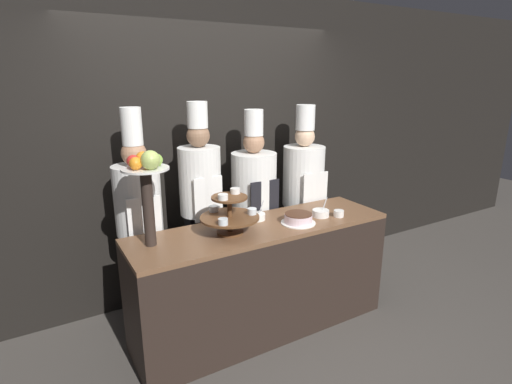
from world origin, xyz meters
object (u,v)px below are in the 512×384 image
(cake_round, at_px, (298,219))
(chef_center_left, at_px, (201,200))
(fruit_pedestal, at_px, (147,179))
(chef_right, at_px, (303,190))
(chef_left, at_px, (139,217))
(serving_bowl_far, at_px, (257,216))
(chef_center_right, at_px, (254,200))
(tiered_stand, at_px, (230,213))
(cup_white, at_px, (339,213))
(serving_bowl_near, at_px, (321,213))

(cake_round, height_order, chef_center_left, chef_center_left)
(fruit_pedestal, distance_m, chef_right, 1.77)
(chef_left, bearing_deg, serving_bowl_far, -24.48)
(chef_center_right, bearing_deg, chef_right, -0.00)
(tiered_stand, distance_m, chef_right, 1.21)
(tiered_stand, bearing_deg, fruit_pedestal, 172.74)
(cake_round, bearing_deg, tiered_stand, 171.25)
(tiered_stand, distance_m, cup_white, 0.97)
(cup_white, distance_m, serving_bowl_far, 0.68)
(serving_bowl_far, height_order, chef_center_right, chef_center_right)
(serving_bowl_near, height_order, serving_bowl_far, serving_bowl_near)
(tiered_stand, height_order, chef_center_right, chef_center_right)
(fruit_pedestal, height_order, serving_bowl_far, fruit_pedestal)
(cup_white, relative_size, chef_left, 0.05)
(cake_round, xyz_separation_m, chef_center_left, (-0.57, 0.63, 0.07))
(serving_bowl_near, relative_size, chef_left, 0.09)
(serving_bowl_near, distance_m, chef_center_left, 1.02)
(cup_white, bearing_deg, cake_round, 173.80)
(chef_center_left, bearing_deg, tiered_stand, -89.47)
(chef_center_left, bearing_deg, cup_white, -34.92)
(fruit_pedestal, height_order, chef_center_right, chef_center_right)
(serving_bowl_near, xyz_separation_m, chef_center_right, (-0.31, 0.59, 0.00))
(cake_round, bearing_deg, chef_center_right, 94.34)
(cake_round, relative_size, chef_center_left, 0.15)
(chef_center_left, bearing_deg, chef_left, -180.00)
(chef_right, bearing_deg, cup_white, -100.85)
(serving_bowl_near, distance_m, chef_right, 0.64)
(chef_left, xyz_separation_m, chef_center_right, (1.05, -0.00, -0.02))
(serving_bowl_near, relative_size, chef_right, 0.09)
(chef_left, height_order, chef_center_left, chef_center_left)
(cake_round, bearing_deg, serving_bowl_near, 8.50)
(cake_round, height_order, cup_white, cake_round)
(cup_white, distance_m, chef_center_left, 1.17)
(fruit_pedestal, relative_size, cup_white, 7.96)
(chef_center_left, bearing_deg, cake_round, -47.65)
(chef_center_right, bearing_deg, chef_left, 180.00)
(chef_right, bearing_deg, chef_center_left, 180.00)
(fruit_pedestal, distance_m, chef_left, 0.63)
(tiered_stand, relative_size, serving_bowl_near, 2.78)
(cup_white, xyz_separation_m, serving_bowl_far, (-0.63, 0.28, 0.00))
(serving_bowl_near, bearing_deg, cake_round, -171.50)
(tiered_stand, distance_m, cake_round, 0.58)
(serving_bowl_near, relative_size, serving_bowl_far, 1.02)
(serving_bowl_near, relative_size, chef_center_right, 0.09)
(fruit_pedestal, bearing_deg, chef_center_left, 39.46)
(fruit_pedestal, height_order, serving_bowl_near, fruit_pedestal)
(chef_center_right, bearing_deg, tiered_stand, -133.87)
(tiered_stand, distance_m, chef_center_left, 0.54)
(chef_right, bearing_deg, chef_center_right, 180.00)
(chef_right, bearing_deg, serving_bowl_near, -113.48)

